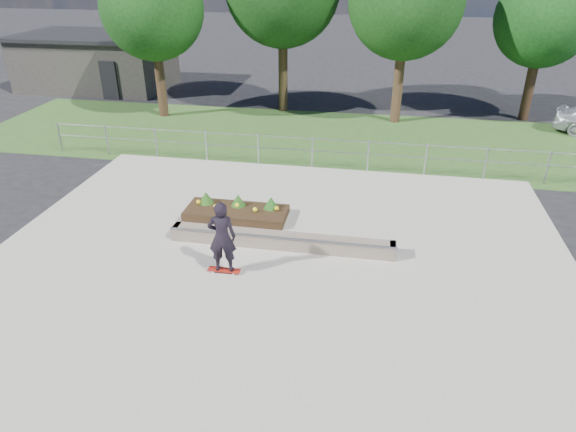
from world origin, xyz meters
name	(u,v)px	position (x,y,z in m)	size (l,w,h in m)	color
ground	(269,284)	(0.00, 0.00, 0.00)	(120.00, 120.00, 0.00)	black
grass_verge	(323,138)	(0.00, 11.00, 0.01)	(30.00, 8.00, 0.02)	#2C4D1E
concrete_slab	(269,283)	(0.00, 0.00, 0.03)	(15.00, 15.00, 0.06)	#A09A8E
fence	(312,149)	(0.00, 7.50, 0.77)	(20.06, 0.06, 1.20)	#96999F
building	(97,61)	(-14.00, 18.00, 1.51)	(8.40, 5.40, 3.00)	#2D2A28
tree_far_left	(152,9)	(-8.00, 13.00, 4.85)	(4.55, 4.55, 7.15)	#311E13
tree_mid_right	(406,1)	(3.00, 14.00, 5.23)	(4.90, 4.90, 7.70)	#372316
tree_far_right	(544,19)	(9.00, 15.50, 4.48)	(4.20, 4.20, 6.60)	black
grind_ledge	(281,241)	(-0.01, 1.66, 0.26)	(6.00, 0.44, 0.43)	#6A5B4E
planter_bed	(237,210)	(-1.66, 3.22, 0.24)	(3.00, 1.20, 0.61)	black
skateboarder	(222,237)	(-1.16, 0.23, 1.05)	(0.80, 0.52, 1.91)	silver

